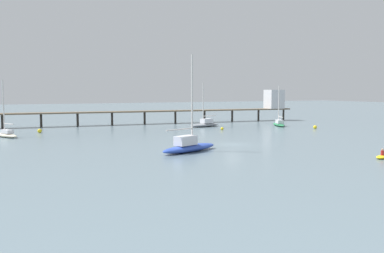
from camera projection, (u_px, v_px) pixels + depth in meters
name	position (u px, v px, depth m)	size (l,w,h in m)	color
ground_plane	(233.00, 144.00, 60.29)	(400.00, 400.00, 0.00)	slate
pier	(212.00, 105.00, 102.13)	(77.17, 8.74, 7.95)	brown
sailboat_cream	(6.00, 133.00, 69.43)	(4.38, 6.78, 9.58)	beige
sailboat_green	(279.00, 123.00, 91.40)	(4.56, 7.54, 8.81)	#287F4C
sailboat_blue	(189.00, 145.00, 52.96)	(9.53, 5.71, 12.32)	#2D4CB7
sailboat_gray	(205.00, 124.00, 89.39)	(7.98, 3.92, 9.41)	gray
dinghy_yellow	(382.00, 156.00, 47.96)	(2.77, 2.06, 1.14)	yellow
mooring_buoy_far	(40.00, 131.00, 76.49)	(0.78, 0.78, 0.78)	yellow
mooring_buoy_outer	(315.00, 127.00, 84.48)	(0.75, 0.75, 0.75)	yellow
mooring_buoy_mid	(222.00, 129.00, 81.70)	(0.61, 0.61, 0.61)	yellow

